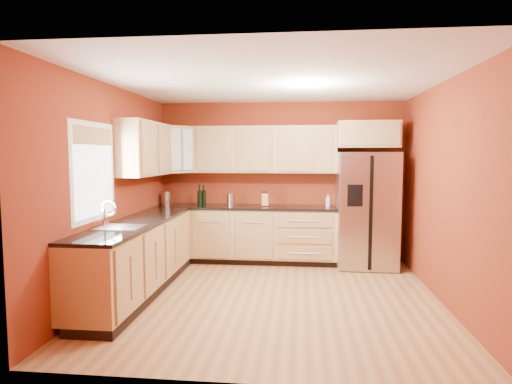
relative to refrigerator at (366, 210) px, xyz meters
The scene contains 23 objects.
floor 2.29m from the refrigerator, 129.72° to the right, with size 4.00×4.00×0.00m, color #98653B.
ceiling 2.72m from the refrigerator, 129.72° to the right, with size 4.00×4.00×0.00m, color silver.
wall_back 1.46m from the refrigerator, 164.48° to the left, with size 4.00×0.04×2.60m, color maroon.
wall_front 3.89m from the refrigerator, 110.43° to the right, with size 4.00×0.04×2.60m, color maroon.
wall_left 3.75m from the refrigerator, 154.12° to the right, with size 0.04×4.00×2.60m, color maroon.
wall_right 1.80m from the refrigerator, 68.20° to the right, with size 0.04×4.00×2.60m, color maroon.
base_cabinets_back 1.95m from the refrigerator, behind, with size 2.90×0.60×0.88m, color tan.
base_cabinets_left 3.49m from the refrigerator, 151.95° to the right, with size 0.60×2.80×0.88m, color tan.
countertop_back 1.90m from the refrigerator, behind, with size 2.90×0.62×0.04m, color black.
countertop_left 3.45m from the refrigerator, 151.87° to the right, with size 0.62×2.80×0.04m, color black.
upper_cabinets_back 1.87m from the refrigerator, behind, with size 2.30×0.33×0.75m, color tan.
upper_cabinets_left 3.44m from the refrigerator, 164.22° to the right, with size 0.33×1.35×0.75m, color tan.
corner_upper_cabinet 3.16m from the refrigerator, behind, with size 0.62×0.33×0.75m, color tan.
over_fridge_cabinet 1.16m from the refrigerator, 90.00° to the left, with size 0.92×0.60×0.40m, color tan.
refrigerator is the anchor object (origin of this frame).
window 4.01m from the refrigerator, 147.46° to the right, with size 0.03×0.90×1.00m, color white.
sink_faucet 3.71m from the refrigerator, 145.05° to the right, with size 0.50×0.42×0.30m, color silver, non-canonical shape.
canister_left 3.20m from the refrigerator, behind, with size 0.13×0.13×0.22m, color #BBBCC1.
canister_right 2.14m from the refrigerator, behind, with size 0.12×0.12×0.19m, color #BBBCC1.
wine_bottle_a 2.60m from the refrigerator, behind, with size 0.08×0.08×0.34m, color black, non-canonical shape.
wine_bottle_b 2.64m from the refrigerator, behind, with size 0.08×0.08×0.34m, color black, non-canonical shape.
knife_block 1.59m from the refrigerator, behind, with size 0.10×0.09×0.20m, color #B07F55.
soap_dispenser 0.60m from the refrigerator, 169.11° to the left, with size 0.06×0.06×0.19m, color white.
Camera 1 is at (0.33, -5.09, 1.74)m, focal length 30.00 mm.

